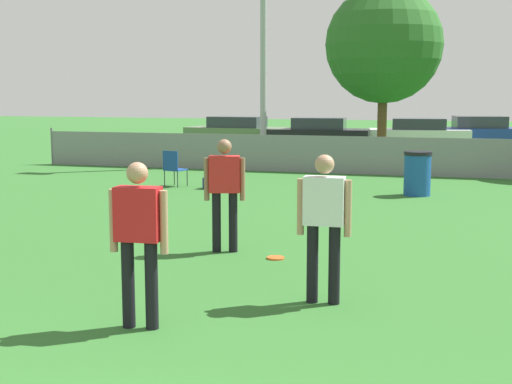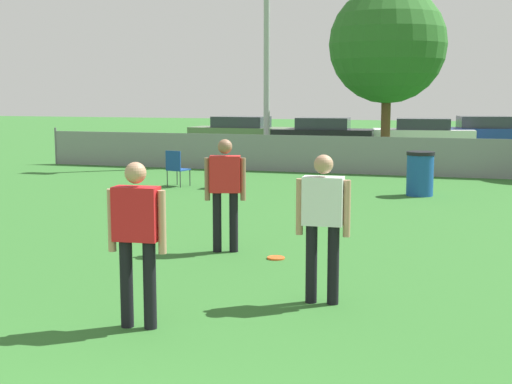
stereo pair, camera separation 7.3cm
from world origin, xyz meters
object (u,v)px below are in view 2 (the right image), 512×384
object	(u,v)px
folding_chair_sideline	(176,166)
trash_bin	(420,173)
gear_bag_sideline	(219,183)
player_receiver_white	(323,217)
parked_car_blue	(484,133)
tree_near_pole	(388,45)
frisbee_disc	(276,258)
parked_car_white	(423,134)
parked_car_olive	(241,132)
player_defender_red	(225,186)
parked_car_dark	(323,134)
player_thrower_red	(137,232)

from	to	relation	value
folding_chair_sideline	trash_bin	size ratio (longest dim) A/B	0.90
trash_bin	gear_bag_sideline	world-z (taller)	trash_bin
player_receiver_white	parked_car_blue	world-z (taller)	player_receiver_white
tree_near_pole	frisbee_disc	xyz separation A→B (m)	(0.35, -15.03, -3.94)
frisbee_disc	folding_chair_sideline	distance (m)	8.26
tree_near_pole	frisbee_disc	world-z (taller)	tree_near_pole
folding_chair_sideline	parked_car_white	xyz separation A→B (m)	(5.00, 14.39, 0.13)
parked_car_olive	gear_bag_sideline	bearing A→B (deg)	-71.37
player_defender_red	parked_car_dark	xyz separation A→B (m)	(-2.68, 19.49, -0.32)
gear_bag_sideline	parked_car_white	size ratio (longest dim) A/B	0.14
player_defender_red	folding_chair_sideline	world-z (taller)	player_defender_red
trash_bin	parked_car_blue	world-z (taller)	parked_car_blue
player_thrower_red	parked_car_white	size ratio (longest dim) A/B	0.39
frisbee_disc	folding_chair_sideline	world-z (taller)	folding_chair_sideline
player_defender_red	parked_car_white	bearing A→B (deg)	69.83
player_defender_red	parked_car_blue	world-z (taller)	player_defender_red
parked_car_dark	tree_near_pole	bearing A→B (deg)	-60.44
player_receiver_white	frisbee_disc	bearing A→B (deg)	116.10
parked_car_dark	parked_car_blue	xyz separation A→B (m)	(6.42, 2.78, 0.00)
trash_bin	parked_car_dark	distance (m)	13.57
player_defender_red	frisbee_disc	world-z (taller)	player_defender_red
parked_car_white	player_thrower_red	bearing A→B (deg)	-98.11
parked_car_white	parked_car_blue	size ratio (longest dim) A/B	1.01
player_receiver_white	gear_bag_sideline	xyz separation A→B (m)	(-4.46, 8.74, -0.84)
trash_bin	parked_car_olive	distance (m)	15.74
player_defender_red	folding_chair_sideline	xyz separation A→B (m)	(-3.71, 6.66, -0.47)
player_thrower_red	gear_bag_sideline	bearing A→B (deg)	100.41
player_defender_red	trash_bin	size ratio (longest dim) A/B	1.65
parked_car_blue	folding_chair_sideline	bearing A→B (deg)	-127.05
folding_chair_sideline	parked_car_blue	world-z (taller)	parked_car_blue
player_defender_red	gear_bag_sideline	size ratio (longest dim) A/B	2.69
folding_chair_sideline	gear_bag_sideline	world-z (taller)	folding_chair_sideline
tree_near_pole	player_receiver_white	bearing A→B (deg)	-85.16
player_receiver_white	parked_car_white	distance (m)	23.21
player_defender_red	folding_chair_sideline	size ratio (longest dim) A/B	1.84
tree_near_pole	folding_chair_sideline	world-z (taller)	tree_near_pole
parked_car_olive	parked_car_dark	size ratio (longest dim) A/B	1.06
player_thrower_red	trash_bin	size ratio (longest dim) A/B	1.65
player_receiver_white	parked_car_dark	distance (m)	22.12
parked_car_dark	parked_car_white	distance (m)	4.26
folding_chair_sideline	gear_bag_sideline	size ratio (longest dim) A/B	1.47
player_receiver_white	parked_car_dark	world-z (taller)	player_receiver_white
player_receiver_white	player_thrower_red	size ratio (longest dim) A/B	1.00
gear_bag_sideline	tree_near_pole	bearing A→B (deg)	69.82
frisbee_disc	trash_bin	xyz separation A→B (m)	(1.44, 7.08, 0.50)
player_receiver_white	gear_bag_sideline	world-z (taller)	player_receiver_white
tree_near_pole	folding_chair_sideline	distance (m)	9.79
tree_near_pole	frisbee_disc	size ratio (longest dim) A/B	23.27
parked_car_dark	parked_car_blue	world-z (taller)	parked_car_blue
tree_near_pole	frisbee_disc	distance (m)	15.54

